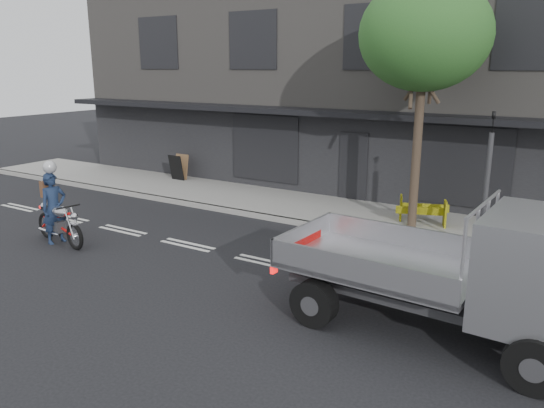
{
  "coord_description": "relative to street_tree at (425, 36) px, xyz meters",
  "views": [
    {
      "loc": [
        6.35,
        -9.98,
        4.52
      ],
      "look_at": [
        -0.12,
        0.5,
        1.31
      ],
      "focal_mm": 35.0,
      "sensor_mm": 36.0,
      "label": 1
    }
  ],
  "objects": [
    {
      "name": "ground",
      "position": [
        -2.2,
        -4.2,
        -5.28
      ],
      "size": [
        80.0,
        80.0,
        0.0
      ],
      "primitive_type": "plane",
      "color": "black",
      "rests_on": "ground"
    },
    {
      "name": "sidewalk",
      "position": [
        -2.2,
        0.5,
        -5.2
      ],
      "size": [
        32.0,
        3.2,
        0.15
      ],
      "primitive_type": "cube",
      "color": "gray",
      "rests_on": "ground"
    },
    {
      "name": "traffic_light_pole",
      "position": [
        2.0,
        -0.85,
        -3.63
      ],
      "size": [
        0.12,
        0.12,
        3.5
      ],
      "color": "#2D2D30",
      "rests_on": "ground"
    },
    {
      "name": "rider",
      "position": [
        -7.68,
        -5.84,
        -4.34
      ],
      "size": [
        0.55,
        0.74,
        1.87
      ],
      "primitive_type": "imported",
      "rotation": [
        0.0,
        0.0,
        1.42
      ],
      "color": "#17243F",
      "rests_on": "ground"
    },
    {
      "name": "street_tree",
      "position": [
        0.0,
        0.0,
        0.0
      ],
      "size": [
        3.4,
        3.4,
        6.74
      ],
      "color": "#382B21",
      "rests_on": "ground"
    },
    {
      "name": "flatbed_ute",
      "position": [
        3.3,
        -5.59,
        -3.87
      ],
      "size": [
        5.42,
        2.43,
        2.47
      ],
      "rotation": [
        0.0,
        0.0,
        -0.05
      ],
      "color": "black",
      "rests_on": "ground"
    },
    {
      "name": "sandwich_board",
      "position": [
        -9.83,
        1.28,
        -4.63
      ],
      "size": [
        0.63,
        0.42,
        0.99
      ],
      "primitive_type": null,
      "rotation": [
        0.0,
        0.0,
        -0.01
      ],
      "color": "black",
      "rests_on": "sidewalk"
    },
    {
      "name": "kerb",
      "position": [
        -2.2,
        -1.1,
        -5.2
      ],
      "size": [
        32.0,
        0.2,
        0.15
      ],
      "primitive_type": "cube",
      "color": "gray",
      "rests_on": "ground"
    },
    {
      "name": "motorcycle",
      "position": [
        -7.53,
        -5.84,
        -4.7
      ],
      "size": [
        2.17,
        0.63,
        1.12
      ],
      "rotation": [
        0.0,
        0.0,
        -0.15
      ],
      "color": "black",
      "rests_on": "ground"
    },
    {
      "name": "construction_barrier",
      "position": [
        0.14,
        0.3,
        -4.75
      ],
      "size": [
        1.46,
        0.98,
        0.76
      ],
      "primitive_type": null,
      "rotation": [
        0.0,
        0.0,
        0.35
      ],
      "color": "#FEF70D",
      "rests_on": "sidewalk"
    },
    {
      "name": "building_main",
      "position": [
        -2.2,
        7.1,
        -1.28
      ],
      "size": [
        26.0,
        10.0,
        8.0
      ],
      "primitive_type": "cube",
      "color": "slate",
      "rests_on": "ground"
    }
  ]
}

